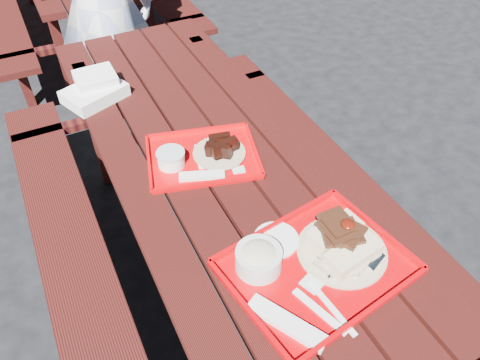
# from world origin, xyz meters

# --- Properties ---
(ground) EXTENTS (60.00, 60.00, 0.00)m
(ground) POSITION_xyz_m (0.00, 0.00, 0.00)
(ground) COLOR black
(ground) RESTS_ON ground
(picnic_table_near) EXTENTS (1.41, 2.40, 0.75)m
(picnic_table_near) POSITION_xyz_m (-0.00, 0.00, 0.56)
(picnic_table_near) COLOR #3B120B
(picnic_table_near) RESTS_ON ground
(near_tray) EXTENTS (0.56, 0.47, 0.16)m
(near_tray) POSITION_xyz_m (0.06, -0.50, 0.79)
(near_tray) COLOR #C10107
(near_tray) RESTS_ON picnic_table_near
(far_tray) EXTENTS (0.46, 0.40, 0.07)m
(far_tray) POSITION_xyz_m (-0.05, 0.07, 0.77)
(far_tray) COLOR red
(far_tray) RESTS_ON picnic_table_near
(white_cloth) EXTENTS (0.29, 0.25, 0.10)m
(white_cloth) POSITION_xyz_m (-0.29, 0.65, 0.79)
(white_cloth) COLOR white
(white_cloth) RESTS_ON picnic_table_near
(person) EXTENTS (0.70, 0.58, 1.63)m
(person) POSITION_xyz_m (-0.05, 1.47, 0.82)
(person) COLOR #B0BFE9
(person) RESTS_ON ground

